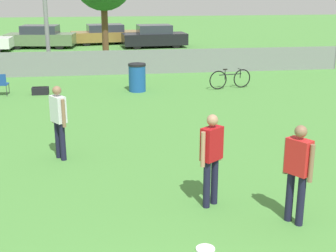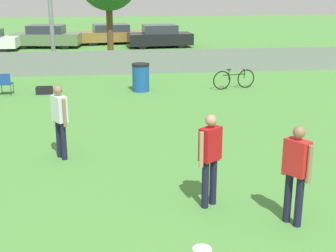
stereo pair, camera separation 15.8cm
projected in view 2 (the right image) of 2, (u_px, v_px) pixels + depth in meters
The scene contains 12 objects.
fence_backline at pixel (120, 62), 21.12m from camera, with size 21.16×0.07×1.21m.
player_receiver_white at pixel (60, 117), 10.68m from camera, with size 0.40×0.48×1.73m.
player_defender_red at pixel (210, 154), 8.32m from camera, with size 0.46×0.42×1.73m.
player_thrower_red at pixel (296, 169), 7.66m from camera, with size 0.40×0.49×1.73m.
frisbee_disc at pixel (202, 249), 7.14m from camera, with size 0.30×0.30×0.03m.
folding_chair_sideline at pixel (5, 82), 17.14m from camera, with size 0.49×0.49×0.82m.
bicycle_sideline at pixel (234, 79), 18.24m from camera, with size 1.75×0.51×0.79m.
trash_bin at pixel (141, 77), 17.78m from camera, with size 0.67×0.67×1.06m.
gear_bag_sideline at pixel (44, 90), 17.42m from camera, with size 0.60×0.33×0.29m.
parked_car_olive at pixel (47, 37), 30.27m from camera, with size 4.52×2.29×1.44m.
parked_car_tan at pixel (111, 34), 32.31m from camera, with size 4.80×2.45×1.33m.
parked_car_dark at pixel (160, 37), 30.49m from camera, with size 4.25×2.11×1.45m.
Camera 2 is at (-0.47, -3.16, 3.88)m, focal length 50.00 mm.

